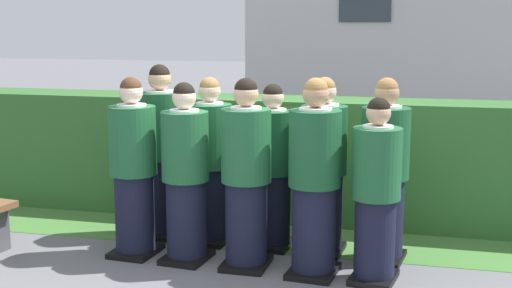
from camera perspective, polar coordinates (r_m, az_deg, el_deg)
ground_plane at (r=6.25m, az=-0.64°, el=-9.97°), size 60.00×60.00×0.00m
student_front_row_0 at (r=6.46m, az=-9.97°, el=-2.22°), size 0.43×0.50×1.65m
student_front_row_1 at (r=6.23m, az=-5.77°, el=-2.72°), size 0.42×0.50×1.61m
student_front_row_2 at (r=6.04m, az=-0.81°, el=-2.84°), size 0.43×0.52×1.66m
student_front_row_3 at (r=5.87m, az=4.80°, el=-3.17°), size 0.44×0.55×1.68m
student_front_row_4 at (r=5.80m, az=9.77°, el=-4.17°), size 0.41×0.49×1.54m
student_rear_row_0 at (r=6.99m, az=-7.73°, el=-0.91°), size 0.45×0.50×1.72m
student_rear_row_1 at (r=6.75m, az=-3.74°, el=-1.69°), size 0.42×0.49×1.61m
student_rear_row_2 at (r=6.58m, az=1.37°, el=-2.19°), size 0.41×0.51×1.56m
student_rear_row_3 at (r=6.43m, az=5.53°, el=-2.18°), size 0.43×0.49×1.64m
student_rear_row_4 at (r=6.30m, az=10.43°, el=-2.51°), size 0.44×0.52×1.65m
hedge at (r=7.62m, az=2.48°, el=-1.17°), size 7.89×0.70×1.32m
lawn_strip at (r=7.03m, az=1.11°, el=-7.65°), size 7.89×0.90×0.01m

